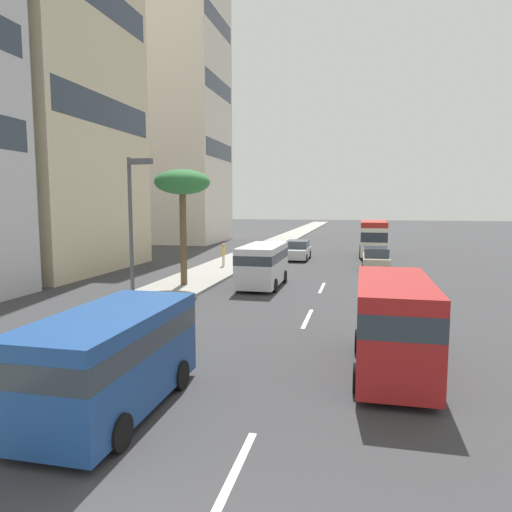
# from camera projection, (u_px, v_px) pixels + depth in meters

# --- Properties ---
(ground_plane) EXTENTS (198.00, 198.00, 0.00)m
(ground_plane) POSITION_uv_depth(u_px,v_px,m) (333.00, 265.00, 34.98)
(ground_plane) COLOR #38383A
(sidewalk_right) EXTENTS (162.00, 3.55, 0.15)m
(sidewalk_right) POSITION_uv_depth(u_px,v_px,m) (234.00, 262.00, 36.65)
(sidewalk_right) COLOR #9E9B93
(sidewalk_right) RESTS_ON ground_plane
(lane_stripe_near) EXTENTS (3.20, 0.16, 0.01)m
(lane_stripe_near) POSITION_uv_depth(u_px,v_px,m) (232.00, 479.00, 7.87)
(lane_stripe_near) COLOR silver
(lane_stripe_near) RESTS_ON ground_plane
(lane_stripe_mid) EXTENTS (3.20, 0.16, 0.01)m
(lane_stripe_mid) POSITION_uv_depth(u_px,v_px,m) (307.00, 318.00, 18.84)
(lane_stripe_mid) COLOR silver
(lane_stripe_mid) RESTS_ON ground_plane
(lane_stripe_far) EXTENTS (3.20, 0.16, 0.01)m
(lane_stripe_far) POSITION_uv_depth(u_px,v_px,m) (322.00, 288.00, 25.70)
(lane_stripe_far) COLOR silver
(lane_stripe_far) RESTS_ON ground_plane
(van_lead) EXTENTS (5.28, 2.06, 2.59)m
(van_lead) POSITION_uv_depth(u_px,v_px,m) (394.00, 320.00, 12.69)
(van_lead) COLOR #A51E1E
(van_lead) RESTS_ON ground_plane
(van_second) EXTENTS (5.28, 2.15, 2.32)m
(van_second) POSITION_uv_depth(u_px,v_px,m) (263.00, 263.00, 26.03)
(van_second) COLOR silver
(van_second) RESTS_ON ground_plane
(car_third) EXTENTS (4.61, 1.85, 1.58)m
(car_third) POSITION_uv_depth(u_px,v_px,m) (376.00, 259.00, 32.74)
(car_third) COLOR beige
(car_third) RESTS_ON ground_plane
(van_fourth) EXTENTS (5.06, 2.23, 2.26)m
(van_fourth) POSITION_uv_depth(u_px,v_px,m) (111.00, 355.00, 10.32)
(van_fourth) COLOR #1E478C
(van_fourth) RESTS_ON ground_plane
(minibus_fifth) EXTENTS (6.64, 2.29, 3.10)m
(minibus_fifth) POSITION_uv_depth(u_px,v_px,m) (373.00, 237.00, 40.81)
(minibus_fifth) COLOR silver
(minibus_fifth) RESTS_ON ground_plane
(car_sixth) EXTENTS (4.36, 1.93, 1.57)m
(car_sixth) POSITION_uv_depth(u_px,v_px,m) (297.00, 251.00, 38.67)
(car_sixth) COLOR silver
(car_sixth) RESTS_ON ground_plane
(pedestrian_near_lamp) EXTENTS (0.36, 0.28, 1.65)m
(pedestrian_near_lamp) POSITION_uv_depth(u_px,v_px,m) (223.00, 254.00, 33.40)
(pedestrian_near_lamp) COLOR beige
(pedestrian_near_lamp) RESTS_ON sidewalk_right
(palm_tree) EXTENTS (3.01, 3.01, 6.32)m
(palm_tree) POSITION_uv_depth(u_px,v_px,m) (182.00, 185.00, 25.34)
(palm_tree) COLOR brown
(palm_tree) RESTS_ON sidewalk_right
(street_lamp) EXTENTS (0.24, 0.97, 6.15)m
(street_lamp) POSITION_uv_depth(u_px,v_px,m) (134.00, 221.00, 17.23)
(street_lamp) COLOR #4C4C51
(street_lamp) RESTS_ON sidewalk_right
(office_tower_far) EXTENTS (10.93, 12.51, 40.15)m
(office_tower_far) POSITION_uv_depth(u_px,v_px,m) (168.00, 72.00, 55.19)
(office_tower_far) COLOR silver
(office_tower_far) RESTS_ON ground_plane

